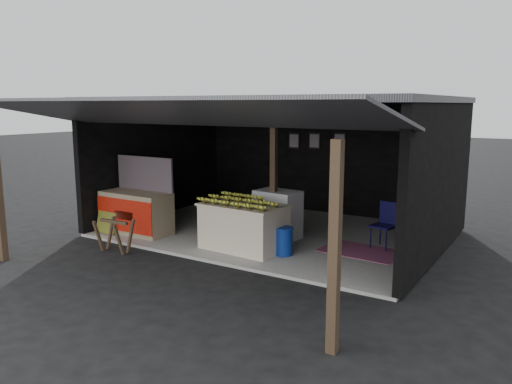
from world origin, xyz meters
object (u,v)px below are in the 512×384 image
Objects in this scene: banana_table at (244,226)px; sawhorse at (114,232)px; plastic_chair at (386,221)px; white_crate at (278,214)px; water_barrel at (284,242)px; neighbor_stall at (137,210)px.

banana_table is 2.53m from sawhorse.
plastic_chair reaches higher than sawhorse.
white_crate is 1.26m from water_barrel.
water_barrel is (2.97, 1.46, -0.10)m from sawhorse.
water_barrel is at bearing 4.37° from neighbor_stall.
sawhorse is 5.35m from plastic_chair.
banana_table is at bearing 4.17° from neighbor_stall.
white_crate reaches higher than sawhorse.
white_crate is at bearing 85.60° from banana_table.
neighbor_stall reaches higher than water_barrel.
water_barrel is at bearing 8.20° from banana_table.
banana_table is 2.83m from plastic_chair.
banana_table is 2.72m from neighbor_stall.
sawhorse reaches higher than water_barrel.
white_crate is 3.13m from neighbor_stall.
plastic_chair reaches higher than banana_table.
banana_table is at bearing 30.42° from sawhorse.
banana_table reaches higher than sawhorse.
water_barrel is at bearing -48.99° from white_crate.
neighbor_stall is 1.35m from sawhorse.
banana_table is 1.09m from white_crate.
white_crate is 3.35m from sawhorse.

